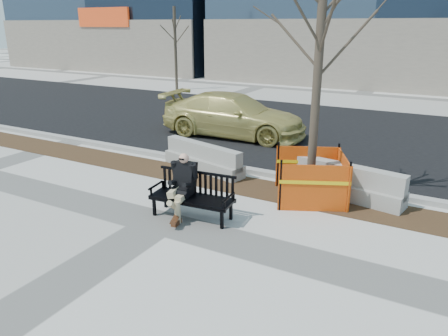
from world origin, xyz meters
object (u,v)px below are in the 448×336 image
at_px(seated_man, 184,214).
at_px(tree_fence, 309,198).
at_px(jersey_barrier_left, 203,170).
at_px(bench, 192,217).
at_px(jersey_barrier_right, 341,197).
at_px(sedan, 233,136).

relative_size(seated_man, tree_fence, 0.23).
bearing_deg(seated_man, jersey_barrier_left, 107.81).
xyz_separation_m(seated_man, jersey_barrier_left, (-1.11, 2.60, 0.00)).
xyz_separation_m(tree_fence, jersey_barrier_left, (-3.11, 0.54, 0.00)).
bearing_deg(seated_man, tree_fence, 40.58).
relative_size(bench, jersey_barrier_left, 0.68).
bearing_deg(jersey_barrier_right, sedan, 151.79).
xyz_separation_m(bench, tree_fence, (1.76, 2.08, 0.00)).
xyz_separation_m(seated_man, jersey_barrier_right, (2.60, 2.52, 0.00)).
distance_m(sedan, jersey_barrier_right, 6.05).
bearing_deg(sedan, bench, -163.02).
height_order(sedan, jersey_barrier_left, sedan).
xyz_separation_m(sedan, jersey_barrier_right, (4.74, -3.76, 0.00)).
xyz_separation_m(jersey_barrier_left, jersey_barrier_right, (3.72, -0.08, 0.00)).
height_order(bench, sedan, sedan).
height_order(bench, jersey_barrier_right, bench).
distance_m(bench, tree_fence, 2.73).
bearing_deg(jersey_barrier_left, tree_fence, 4.69).
distance_m(tree_fence, jersey_barrier_right, 0.76).
height_order(bench, seated_man, seated_man).
distance_m(tree_fence, jersey_barrier_left, 3.15).
distance_m(seated_man, tree_fence, 2.87).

